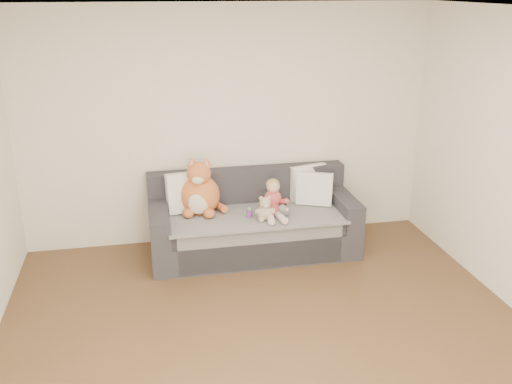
{
  "coord_description": "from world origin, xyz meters",
  "views": [
    {
      "loc": [
        -0.93,
        -3.53,
        2.77
      ],
      "look_at": [
        0.18,
        1.87,
        0.75
      ],
      "focal_mm": 40.0,
      "sensor_mm": 36.0,
      "label": 1
    }
  ],
  "objects_px": {
    "plush_cat": "(200,192)",
    "teddy_bear": "(265,210)",
    "toddler": "(273,201)",
    "sofa": "(252,224)",
    "sippy_cup": "(249,212)"
  },
  "relations": [
    {
      "from": "plush_cat",
      "to": "teddy_bear",
      "type": "height_order",
      "value": "plush_cat"
    },
    {
      "from": "plush_cat",
      "to": "toddler",
      "type": "bearing_deg",
      "value": -5.06
    },
    {
      "from": "sofa",
      "to": "teddy_bear",
      "type": "distance_m",
      "value": 0.41
    },
    {
      "from": "plush_cat",
      "to": "sippy_cup",
      "type": "xyz_separation_m",
      "value": [
        0.49,
        -0.22,
        -0.17
      ]
    },
    {
      "from": "toddler",
      "to": "teddy_bear",
      "type": "bearing_deg",
      "value": -137.85
    },
    {
      "from": "toddler",
      "to": "teddy_bear",
      "type": "xyz_separation_m",
      "value": [
        -0.11,
        -0.09,
        -0.06
      ]
    },
    {
      "from": "plush_cat",
      "to": "teddy_bear",
      "type": "bearing_deg",
      "value": -15.1
    },
    {
      "from": "toddler",
      "to": "plush_cat",
      "type": "bearing_deg",
      "value": 162.85
    },
    {
      "from": "toddler",
      "to": "plush_cat",
      "type": "relative_size",
      "value": 0.64
    },
    {
      "from": "sippy_cup",
      "to": "toddler",
      "type": "bearing_deg",
      "value": -6.04
    },
    {
      "from": "plush_cat",
      "to": "teddy_bear",
      "type": "xyz_separation_m",
      "value": [
        0.63,
        -0.34,
        -0.12
      ]
    },
    {
      "from": "toddler",
      "to": "sippy_cup",
      "type": "relative_size",
      "value": 3.65
    },
    {
      "from": "sofa",
      "to": "plush_cat",
      "type": "distance_m",
      "value": 0.68
    },
    {
      "from": "sofa",
      "to": "toddler",
      "type": "height_order",
      "value": "toddler"
    },
    {
      "from": "sofa",
      "to": "plush_cat",
      "type": "height_order",
      "value": "plush_cat"
    }
  ]
}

